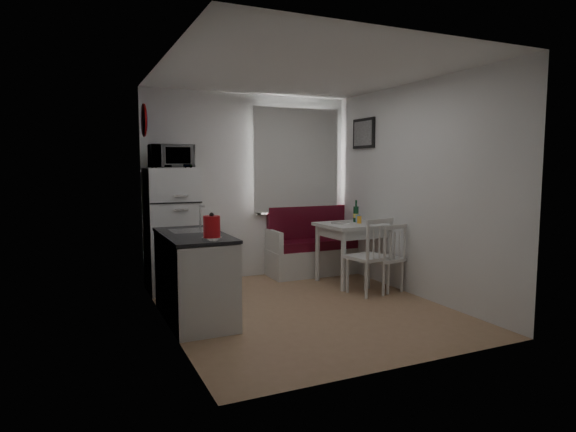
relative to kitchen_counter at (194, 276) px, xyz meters
name	(u,v)px	position (x,y,z in m)	size (l,w,h in m)	color
floor	(304,308)	(1.20, -0.16, -0.46)	(3.00, 3.50, 0.02)	tan
ceiling	(305,71)	(1.20, -0.16, 2.14)	(3.00, 3.50, 0.02)	white
wall_back	(250,186)	(1.20, 1.59, 0.84)	(3.00, 0.02, 2.60)	white
wall_front	(405,205)	(1.20, -1.91, 0.84)	(3.00, 0.02, 2.60)	white
wall_left	(166,196)	(-0.30, -0.16, 0.84)	(0.02, 3.50, 2.60)	white
wall_right	(414,190)	(2.70, -0.16, 0.84)	(0.02, 3.50, 2.60)	white
window	(295,164)	(1.90, 1.56, 1.17)	(1.22, 0.06, 1.47)	silver
curtain	(297,160)	(1.90, 1.49, 1.22)	(1.35, 0.02, 1.50)	white
kitchen_counter	(194,276)	(0.00, 0.00, 0.00)	(0.62, 1.32, 1.16)	silver
wall_sign	(145,120)	(-0.27, 1.29, 1.69)	(0.40, 0.40, 0.03)	navy
picture_frame	(363,133)	(2.67, 0.94, 1.59)	(0.04, 0.52, 0.42)	black
bench	(314,252)	(2.11, 1.36, -0.13)	(1.39, 0.53, 0.99)	silver
dining_table	(360,229)	(2.45, 0.66, 0.27)	(1.13, 0.83, 0.82)	silver
chair_left	(373,248)	(2.21, -0.01, 0.14)	(0.52, 0.50, 0.51)	silver
chair_right	(388,251)	(2.45, 0.00, 0.08)	(0.47, 0.46, 0.47)	silver
fridge	(172,230)	(0.02, 1.24, 0.33)	(0.63, 0.63, 1.57)	white
microwave	(171,156)	(0.02, 1.19, 1.26)	(0.52, 0.35, 0.29)	white
kettle	(212,227)	(0.05, -0.54, 0.57)	(0.19, 0.19, 0.25)	red
wine_bottle	(356,211)	(2.45, 0.76, 0.52)	(0.08, 0.08, 0.30)	#154224
drinking_glass_orange	(359,220)	(2.41, 0.61, 0.41)	(0.06, 0.06, 0.10)	#FEAD2A
drinking_glass_blue	(358,219)	(2.45, 0.71, 0.42)	(0.06, 0.06, 0.11)	#84B6E1
plate	(341,223)	(2.16, 0.68, 0.37)	(0.26, 0.26, 0.02)	white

